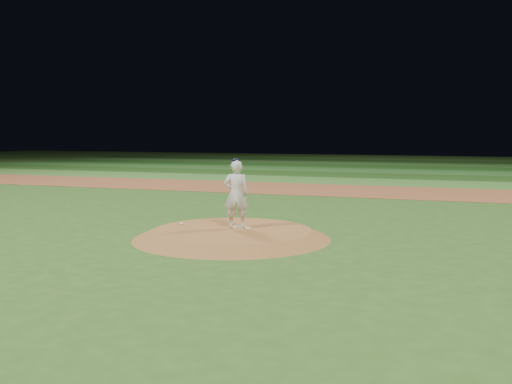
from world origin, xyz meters
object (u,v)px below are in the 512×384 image
at_px(pitchers_mound, 232,234).
at_px(pitcher_on_mound, 236,194).
at_px(pitching_rubber, 242,227).
at_px(rosin_bag, 182,224).

distance_m(pitchers_mound, pitcher_on_mound, 1.12).
bearing_deg(pitching_rubber, rosin_bag, -166.87).
height_order(pitchers_mound, pitching_rubber, pitching_rubber).
bearing_deg(pitcher_on_mound, pitching_rubber, 45.20).
bearing_deg(rosin_bag, pitching_rubber, 3.11).
relative_size(pitching_rubber, rosin_bag, 5.10).
relative_size(pitching_rubber, pitcher_on_mound, 0.28).
relative_size(pitchers_mound, pitcher_on_mound, 2.79).
distance_m(pitchers_mound, rosin_bag, 1.72).
bearing_deg(rosin_bag, pitchers_mound, -9.26).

